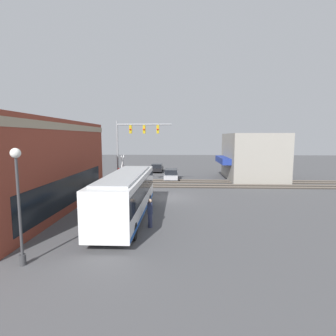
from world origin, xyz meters
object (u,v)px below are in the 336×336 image
crossing_signal (123,169)px  streetlamp (18,197)px  parked_car_silver (171,175)px  parked_car_black (157,168)px  city_bus (126,194)px  pedestrian_near_bus (150,213)px

crossing_signal → streetlamp: streetlamp is taller
parked_car_silver → parked_car_black: (8.00, 2.60, -0.04)m
parked_car_silver → city_bus: bearing=171.5°
city_bus → parked_car_silver: (17.33, -2.60, -1.11)m
parked_car_silver → pedestrian_near_bus: pedestrian_near_bus is taller
parked_car_black → pedestrian_near_bus: (-26.96, -1.84, 0.32)m
parked_car_black → streetlamp: bearing=174.1°
parked_car_black → pedestrian_near_bus: bearing=-176.1°
streetlamp → pedestrian_near_bus: bearing=-44.8°
pedestrian_near_bus → crossing_signal: bearing=20.0°
city_bus → pedestrian_near_bus: (-1.64, -1.84, -0.83)m
streetlamp → parked_car_silver: 25.03m
streetlamp → parked_car_silver: (24.19, -5.95, -2.47)m
crossing_signal → streetlamp: size_ratio=0.72×
city_bus → crossing_signal: (10.17, 2.44, 0.50)m
city_bus → streetlamp: streetlamp is taller
parked_car_black → crossing_signal: bearing=170.8°
parked_car_black → pedestrian_near_bus: 27.03m
parked_car_black → parked_car_silver: bearing=-162.0°
city_bus → parked_car_silver: city_bus is taller
streetlamp → parked_car_black: (32.18, -3.35, -2.51)m
city_bus → parked_car_silver: 17.56m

